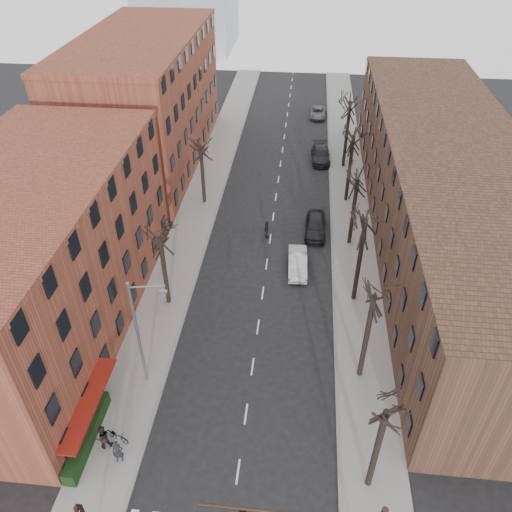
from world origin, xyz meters
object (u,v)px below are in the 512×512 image
(parked_car_mid, at_px, (321,155))
(pedestrian_a, at_px, (118,452))
(parked_car_near, at_px, (316,226))
(silver_sedan, at_px, (298,263))
(bicycle, at_px, (117,435))

(parked_car_mid, height_order, pedestrian_a, pedestrian_a)
(parked_car_near, bearing_deg, silver_sedan, -103.69)
(silver_sedan, height_order, parked_car_mid, parked_car_mid)
(silver_sedan, xyz_separation_m, bicycle, (-10.50, -18.24, -0.17))
(silver_sedan, xyz_separation_m, parked_car_mid, (2.05, 21.96, 0.01))
(parked_car_mid, xyz_separation_m, pedestrian_a, (-11.98, -41.51, 0.26))
(silver_sedan, bearing_deg, parked_car_mid, 81.87)
(silver_sedan, distance_m, bicycle, 21.05)
(parked_car_near, distance_m, parked_car_mid, 15.97)
(silver_sedan, distance_m, parked_car_near, 6.19)
(pedestrian_a, relative_size, bicycle, 1.04)
(silver_sedan, relative_size, bicycle, 2.74)
(silver_sedan, relative_size, parked_car_mid, 0.87)
(pedestrian_a, xyz_separation_m, bicycle, (-0.57, 1.31, -0.44))
(parked_car_mid, distance_m, bicycle, 42.11)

